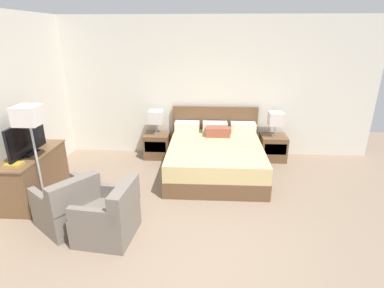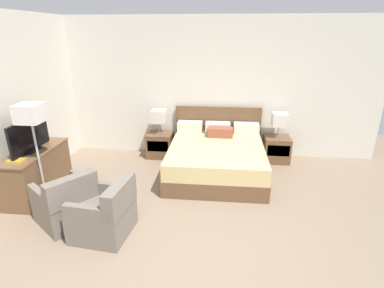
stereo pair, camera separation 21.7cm
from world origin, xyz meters
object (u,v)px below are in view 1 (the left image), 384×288
book_red_cover (14,164)px  armchair_by_window (69,207)px  table_lamp_right (276,119)px  bed (215,157)px  floor_lamp (30,124)px  dresser (34,175)px  nightstand_right (273,148)px  table_lamp_left (156,117)px  tv (27,138)px  armchair_companion (109,217)px  nightstand_left (157,145)px

book_red_cover → armchair_by_window: bearing=-19.4°
table_lamp_right → armchair_by_window: bearing=-142.6°
table_lamp_right → book_red_cover: bearing=-152.0°
bed → floor_lamp: 3.08m
bed → armchair_by_window: 2.67m
dresser → armchair_by_window: 1.11m
armchair_by_window → floor_lamp: 1.25m
nightstand_right → floor_lamp: 4.42m
nightstand_right → table_lamp_left: (-2.40, 0.00, 0.61)m
tv → dresser: bearing=128.5°
bed → armchair_companion: 2.41m
table_lamp_right → tv: tv is taller
table_lamp_right → tv: bearing=-156.7°
table_lamp_right → book_red_cover: (-4.04, -2.15, -0.11)m
nightstand_right → dresser: (-4.06, -1.74, 0.13)m
table_lamp_right → armchair_companion: (-2.58, -2.65, -0.59)m
table_lamp_left → armchair_companion: (-0.17, -2.65, -0.59)m
armchair_companion → dresser: bearing=148.4°
tv → book_red_cover: (0.01, -0.41, -0.23)m
nightstand_left → dresser: dresser is taller
nightstand_left → table_lamp_right: (2.40, 0.00, 0.61)m
table_lamp_left → book_red_cover: 2.70m
bed → table_lamp_left: bearing=150.7°
table_lamp_right → floor_lamp: 4.31m
bed → dresser: bed is taller
table_lamp_right → tv: size_ratio=0.53×
bed → nightstand_left: bed is taller
nightstand_left → table_lamp_left: 0.61m
armchair_by_window → dresser: bearing=140.5°
table_lamp_left → table_lamp_right: same height
table_lamp_right → book_red_cover: table_lamp_right is taller
dresser → armchair_companion: armchair_companion is taller
nightstand_left → tv: (-1.65, -1.74, 0.74)m
nightstand_right → armchair_by_window: bearing=-142.6°
book_red_cover → floor_lamp: floor_lamp is taller
nightstand_left → nightstand_right: same height
tv → table_lamp_left: bearing=46.6°
nightstand_right → table_lamp_left: table_lamp_left is taller
nightstand_right → book_red_cover: 4.60m
book_red_cover → armchair_by_window: size_ratio=0.22×
floor_lamp → tv: bearing=134.2°
table_lamp_left → nightstand_right: bearing=-0.0°
table_lamp_right → floor_lamp: size_ratio=0.32×
nightstand_left → table_lamp_right: table_lamp_right is taller
book_red_cover → floor_lamp: (0.26, 0.13, 0.55)m
dresser → tv: tv is taller
nightstand_right → table_lamp_right: size_ratio=1.03×
bed → floor_lamp: floor_lamp is taller
nightstand_left → dresser: (-1.65, -1.74, 0.13)m
nightstand_left → armchair_by_window: bearing=-108.1°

